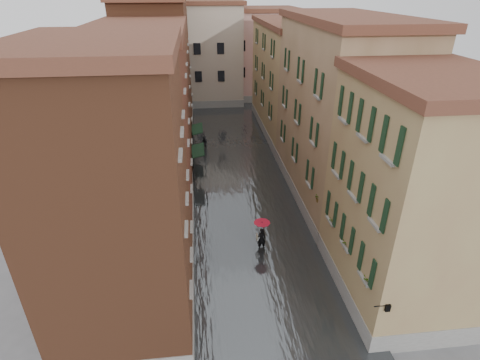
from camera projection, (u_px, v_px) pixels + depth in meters
ground at (262, 274)px, 22.16m from camera, size 120.00×120.00×0.00m
floodwater at (238, 174)px, 33.57m from camera, size 10.00×60.00×0.20m
building_left_near at (118, 204)px, 16.69m from camera, size 6.00×8.00×13.00m
building_left_mid at (146, 127)px, 26.50m from camera, size 6.00×14.00×12.50m
building_left_far at (160, 73)px, 39.37m from camera, size 6.00×16.00×14.00m
building_right_near at (411, 200)px, 18.44m from camera, size 6.00×8.00×11.50m
building_right_mid at (337, 117)px, 27.79m from camera, size 6.00×14.00×13.00m
building_right_far at (290, 81)px, 41.35m from camera, size 6.00×16.00×11.50m
building_end_cream at (197, 55)px, 52.34m from camera, size 12.00×9.00×13.00m
building_end_pink at (258, 55)px, 55.24m from camera, size 10.00×9.00×12.00m
awning_near at (198, 151)px, 32.27m from camera, size 1.09×2.90×2.80m
awning_far at (197, 130)px, 37.10m from camera, size 1.09×3.05×2.80m
wall_lantern at (387, 307)px, 15.91m from camera, size 0.71×0.22×0.35m
window_planters at (341, 228)px, 20.25m from camera, size 0.59×8.39×0.84m
pedestrian_main at (262, 232)px, 23.62m from camera, size 1.04×1.04×2.06m
pedestrian_far at (205, 143)px, 38.56m from camera, size 0.85×0.78×1.43m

